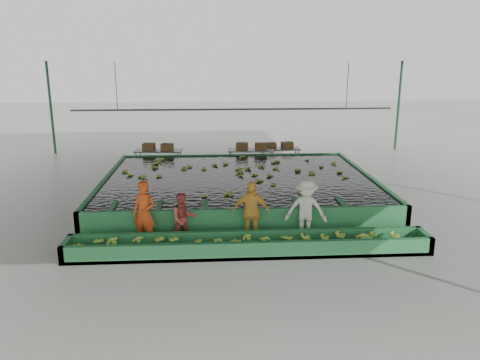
{
  "coord_description": "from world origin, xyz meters",
  "views": [
    {
      "loc": [
        -1.0,
        -15.5,
        5.28
      ],
      "look_at": [
        0.0,
        0.5,
        1.0
      ],
      "focal_mm": 35.0,
      "sensor_mm": 36.0,
      "label": 1
    }
  ],
  "objects": [
    {
      "name": "rail_hanger_left",
      "position": [
        -5.0,
        5.0,
        4.0
      ],
      "size": [
        0.04,
        0.04,
        2.0
      ],
      "primitive_type": "cylinder",
      "color": "#59605B",
      "rests_on": "shed_roof"
    },
    {
      "name": "box_stack_right",
      "position": [
        2.29,
        6.84,
        0.87
      ],
      "size": [
        1.47,
        0.64,
        0.31
      ],
      "primitive_type": null,
      "rotation": [
        0.0,
        0.0,
        0.18
      ],
      "color": "brown",
      "rests_on": "packing_table_right"
    },
    {
      "name": "shed_posts",
      "position": [
        0.0,
        0.0,
        2.5
      ],
      "size": [
        20.0,
        22.0,
        5.0
      ],
      "primitive_type": null,
      "color": "#234C2C",
      "rests_on": "ground"
    },
    {
      "name": "sorting_trough",
      "position": [
        0.0,
        -3.6,
        0.25
      ],
      "size": [
        10.0,
        1.0,
        0.5
      ],
      "primitive_type": null,
      "color": "#25703A",
      "rests_on": "ground"
    },
    {
      "name": "cableway_rail",
      "position": [
        0.0,
        5.0,
        3.0
      ],
      "size": [
        0.08,
        0.08,
        14.0
      ],
      "primitive_type": "cylinder",
      "color": "#59605B",
      "rests_on": "shed_roof"
    },
    {
      "name": "worker_b",
      "position": [
        -1.83,
        -2.8,
        0.76
      ],
      "size": [
        0.88,
        0.78,
        1.52
      ],
      "primitive_type": "imported",
      "rotation": [
        0.0,
        0.0,
        0.31
      ],
      "color": "#A43F34",
      "rests_on": "ground"
    },
    {
      "name": "trough_bananas",
      "position": [
        0.0,
        -3.6,
        0.4
      ],
      "size": [
        9.04,
        0.6,
        0.12
      ],
      "primitive_type": null,
      "color": "#90B635",
      "rests_on": "sorting_trough"
    },
    {
      "name": "box_stack_left",
      "position": [
        -3.49,
        6.24,
        0.99
      ],
      "size": [
        1.47,
        0.63,
        0.31
      ],
      "primitive_type": null,
      "rotation": [
        0.0,
        0.0,
        -0.17
      ],
      "color": "brown",
      "rests_on": "packing_table_left"
    },
    {
      "name": "worker_d",
      "position": [
        1.7,
        -2.8,
        0.94
      ],
      "size": [
        1.31,
        0.88,
        1.88
      ],
      "primitive_type": "imported",
      "rotation": [
        0.0,
        0.0,
        -0.15
      ],
      "color": "beige",
      "rests_on": "ground"
    },
    {
      "name": "packing_table_left",
      "position": [
        -3.48,
        6.24,
        0.49
      ],
      "size": [
        2.25,
        1.1,
        0.99
      ],
      "primitive_type": null,
      "rotation": [
        0.0,
        0.0,
        -0.11
      ],
      "color": "#59605B",
      "rests_on": "ground"
    },
    {
      "name": "ground",
      "position": [
        0.0,
        0.0,
        0.0
      ],
      "size": [
        80.0,
        80.0,
        0.0
      ],
      "primitive_type": "plane",
      "color": "gray",
      "rests_on": "ground"
    },
    {
      "name": "packing_table_right",
      "position": [
        2.37,
        6.89,
        0.43
      ],
      "size": [
        1.94,
        0.84,
        0.87
      ],
      "primitive_type": null,
      "rotation": [
        0.0,
        0.0,
        0.04
      ],
      "color": "#59605B",
      "rests_on": "ground"
    },
    {
      "name": "box_stack_mid",
      "position": [
        0.89,
        6.11,
        0.98
      ],
      "size": [
        1.49,
        0.58,
        0.31
      ],
      "primitive_type": null,
      "rotation": [
        0.0,
        0.0,
        -0.12
      ],
      "color": "brown",
      "rests_on": "packing_table_mid"
    },
    {
      "name": "flotation_tank",
      "position": [
        0.0,
        1.5,
        0.45
      ],
      "size": [
        10.0,
        8.0,
        0.9
      ],
      "primitive_type": null,
      "color": "#25703A",
      "rests_on": "ground"
    },
    {
      "name": "shed_roof",
      "position": [
        0.0,
        0.0,
        5.0
      ],
      "size": [
        20.0,
        22.0,
        0.04
      ],
      "primitive_type": "cube",
      "color": "slate",
      "rests_on": "shed_posts"
    },
    {
      "name": "worker_c",
      "position": [
        0.1,
        -2.8,
        0.92
      ],
      "size": [
        1.12,
        0.54,
        1.84
      ],
      "primitive_type": "imported",
      "rotation": [
        0.0,
        0.0,
        -0.09
      ],
      "color": "gold",
      "rests_on": "ground"
    },
    {
      "name": "floating_bananas",
      "position": [
        0.0,
        2.3,
        0.85
      ],
      "size": [
        9.48,
        6.46,
        0.13
      ],
      "primitive_type": null,
      "color": "#90B635",
      "rests_on": "tank_water"
    },
    {
      "name": "rail_hanger_right",
      "position": [
        5.0,
        5.0,
        4.0
      ],
      "size": [
        0.04,
        0.04,
        2.0
      ],
      "primitive_type": "cylinder",
      "color": "#59605B",
      "rests_on": "shed_roof"
    },
    {
      "name": "worker_a",
      "position": [
        -2.93,
        -2.8,
        0.94
      ],
      "size": [
        0.8,
        0.67,
        1.89
      ],
      "primitive_type": "imported",
      "rotation": [
        0.0,
        0.0,
        -0.36
      ],
      "color": "#C34414",
      "rests_on": "ground"
    },
    {
      "name": "packing_table_mid",
      "position": [
        0.87,
        6.13,
        0.49
      ],
      "size": [
        2.19,
        0.96,
        0.98
      ],
      "primitive_type": null,
      "rotation": [
        0.0,
        0.0,
        -0.04
      ],
      "color": "#59605B",
      "rests_on": "ground"
    },
    {
      "name": "tank_water",
      "position": [
        0.0,
        1.5,
        0.85
      ],
      "size": [
        9.7,
        7.7,
        0.0
      ],
      "primitive_type": "cube",
      "color": "black",
      "rests_on": "flotation_tank"
    }
  ]
}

